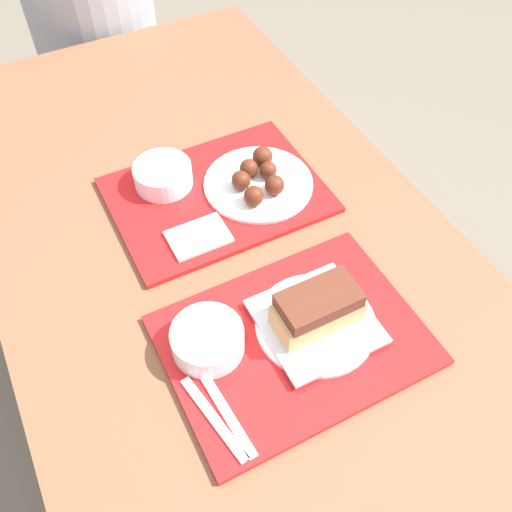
# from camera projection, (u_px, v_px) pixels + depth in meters

# --- Properties ---
(ground_plane) EXTENTS (12.00, 12.00, 0.00)m
(ground_plane) POSITION_uv_depth(u_px,v_px,m) (243.00, 421.00, 1.70)
(ground_plane) COLOR #706656
(picnic_table) EXTENTS (0.89, 1.83, 0.76)m
(picnic_table) POSITION_uv_depth(u_px,v_px,m) (237.00, 290.00, 1.18)
(picnic_table) COLOR brown
(picnic_table) RESTS_ON ground_plane
(picnic_bench_far) EXTENTS (0.85, 0.28, 0.46)m
(picnic_bench_far) POSITION_uv_depth(u_px,v_px,m) (99.00, 107.00, 2.04)
(picnic_bench_far) COLOR brown
(picnic_bench_far) RESTS_ON ground_plane
(tray_near) EXTENTS (0.44, 0.33, 0.01)m
(tray_near) POSITION_uv_depth(u_px,v_px,m) (293.00, 340.00, 1.00)
(tray_near) COLOR red
(tray_near) RESTS_ON picnic_table
(tray_far) EXTENTS (0.44, 0.33, 0.01)m
(tray_far) POSITION_uv_depth(u_px,v_px,m) (217.00, 195.00, 1.23)
(tray_far) COLOR red
(tray_far) RESTS_ON picnic_table
(bowl_coleslaw_near) EXTENTS (0.12, 0.12, 0.05)m
(bowl_coleslaw_near) POSITION_uv_depth(u_px,v_px,m) (207.00, 339.00, 0.96)
(bowl_coleslaw_near) COLOR white
(bowl_coleslaw_near) RESTS_ON tray_near
(brisket_sandwich_plate) EXTENTS (0.21, 0.21, 0.09)m
(brisket_sandwich_plate) POSITION_uv_depth(u_px,v_px,m) (317.00, 315.00, 0.99)
(brisket_sandwich_plate) COLOR white
(brisket_sandwich_plate) RESTS_ON tray_near
(plastic_fork_near) EXTENTS (0.05, 0.17, 0.00)m
(plastic_fork_near) POSITION_uv_depth(u_px,v_px,m) (214.00, 418.00, 0.90)
(plastic_fork_near) COLOR white
(plastic_fork_near) RESTS_ON tray_near
(plastic_knife_near) EXTENTS (0.03, 0.17, 0.00)m
(plastic_knife_near) POSITION_uv_depth(u_px,v_px,m) (226.00, 412.00, 0.90)
(plastic_knife_near) COLOR white
(plastic_knife_near) RESTS_ON tray_near
(condiment_packet) EXTENTS (0.04, 0.03, 0.01)m
(condiment_packet) POSITION_uv_depth(u_px,v_px,m) (286.00, 300.00, 1.04)
(condiment_packet) COLOR teal
(condiment_packet) RESTS_ON tray_near
(bowl_coleslaw_far) EXTENTS (0.12, 0.12, 0.05)m
(bowl_coleslaw_far) POSITION_uv_depth(u_px,v_px,m) (163.00, 174.00, 1.22)
(bowl_coleslaw_far) COLOR white
(bowl_coleslaw_far) RESTS_ON tray_far
(wings_plate_far) EXTENTS (0.24, 0.24, 0.05)m
(wings_plate_far) POSITION_uv_depth(u_px,v_px,m) (258.00, 180.00, 1.22)
(wings_plate_far) COLOR white
(wings_plate_far) RESTS_ON tray_far
(napkin_far) EXTENTS (0.12, 0.08, 0.01)m
(napkin_far) POSITION_uv_depth(u_px,v_px,m) (199.00, 237.00, 1.14)
(napkin_far) COLOR white
(napkin_far) RESTS_ON tray_far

